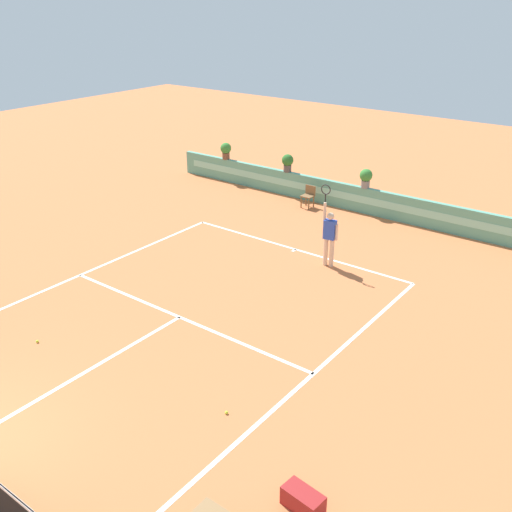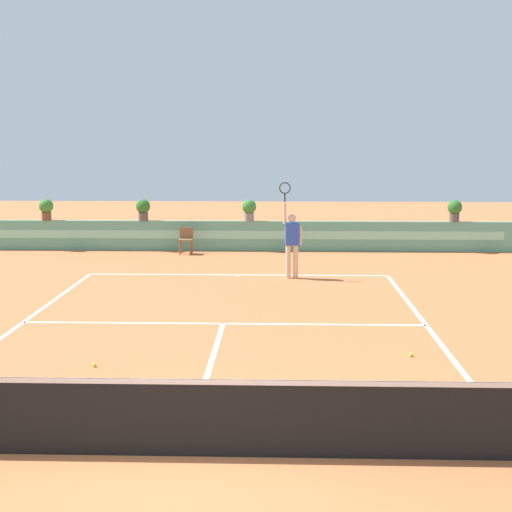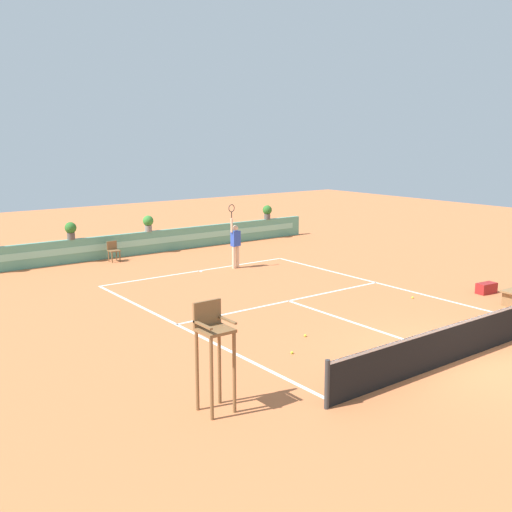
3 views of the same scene
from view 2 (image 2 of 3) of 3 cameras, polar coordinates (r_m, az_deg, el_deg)
name	(u,v)px [view 2 (image 2 of 3)]	position (r m, az deg, el deg)	size (l,w,h in m)	color
ground_plane	(222,329)	(14.89, -2.64, -5.56)	(60.00, 60.00, 0.00)	#C66B3D
court_lines	(224,320)	(15.58, -2.44, -4.89)	(8.32, 11.94, 0.01)	white
net	(182,415)	(9.04, -5.67, -11.98)	(8.92, 0.10, 1.00)	#333333
back_wall_barrier	(245,236)	(24.99, -0.81, 1.55)	(18.00, 0.21, 1.00)	#599E84
ball_kid_chair	(186,239)	(24.43, -5.37, 1.29)	(0.44, 0.44, 0.85)	brown
tennis_player	(292,240)	(20.02, 2.75, 1.26)	(0.62, 0.26, 2.58)	beige
tennis_ball_near_baseline	(94,365)	(12.75, -12.23, -8.12)	(0.07, 0.07, 0.07)	#CCE033
tennis_ball_mid_court	(12,379)	(12.37, -18.12, -8.90)	(0.07, 0.07, 0.07)	#CCE033
tennis_ball_by_sideline	(411,355)	(13.29, 11.75, -7.39)	(0.07, 0.07, 0.07)	#CCE033
potted_plant_far_right	(455,209)	(25.53, 14.92, 3.46)	(0.48, 0.48, 0.72)	#514C47
potted_plant_far_left	(46,208)	(26.07, -15.72, 3.54)	(0.48, 0.48, 0.72)	brown
potted_plant_left	(143,208)	(25.28, -8.61, 3.61)	(0.48, 0.48, 0.72)	#514C47
potted_plant_centre	(249,209)	(24.88, -0.53, 3.63)	(0.48, 0.48, 0.72)	gray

